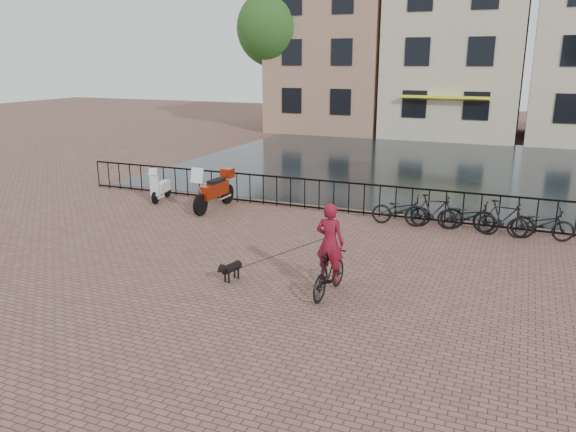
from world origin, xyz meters
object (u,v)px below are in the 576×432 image
at_px(cyclist, 330,255).
at_px(motorcycle, 214,186).
at_px(dog, 232,270).
at_px(scooter, 161,182).

xyz_separation_m(cyclist, motorcycle, (-5.71, 5.17, -0.09)).
bearing_deg(dog, cyclist, 14.87).
relative_size(cyclist, scooter, 1.62).
height_order(cyclist, motorcycle, cyclist).
relative_size(cyclist, motorcycle, 1.04).
bearing_deg(motorcycle, cyclist, -40.83).
bearing_deg(dog, scooter, 148.28).
distance_m(dog, motorcycle, 6.32).
relative_size(dog, scooter, 0.53).
xyz_separation_m(dog, motorcycle, (-3.46, 5.26, 0.55)).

